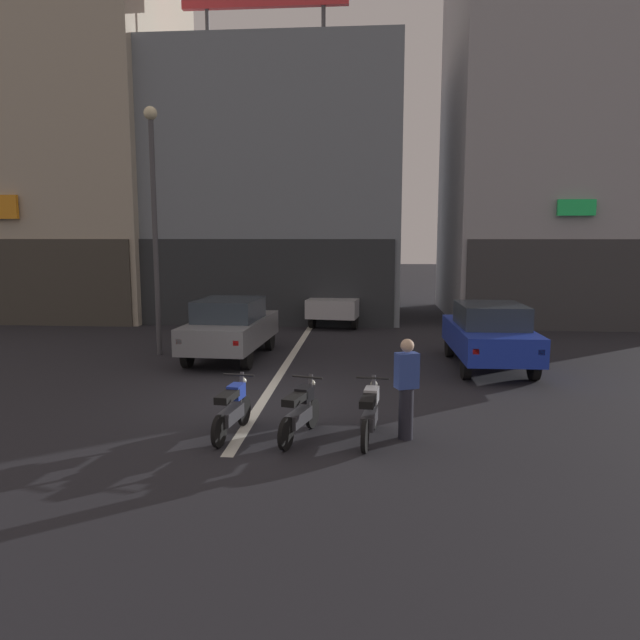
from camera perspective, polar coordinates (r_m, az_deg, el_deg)
The scene contains 13 objects.
ground_plane at distance 12.09m, azimuth -5.59°, elevation -7.87°, with size 120.00×120.00×0.00m, color #232328.
lane_centre_line at distance 17.87m, azimuth -2.17°, elevation -2.60°, with size 0.20×18.00×0.01m, color silver.
building_corner_left at distance 29.02m, azimuth -24.29°, elevation 17.01°, with size 10.13×8.58×16.37m.
building_mid_block at distance 25.60m, azimuth -4.54°, elevation 12.27°, with size 10.38×7.54×10.42m.
building_far_right at distance 26.87m, azimuth 22.37°, elevation 18.78°, with size 8.78×8.04×17.18m.
car_grey_crossing_near at distance 16.25m, azimuth -8.56°, elevation -0.61°, with size 1.98×4.19×1.64m.
car_blue_parked_kerbside at distance 15.52m, azimuth 15.92°, elevation -1.24°, with size 1.82×4.13×1.64m.
car_silver_down_street at distance 22.60m, azimuth 1.92°, elevation 1.90°, with size 2.26×4.29×1.64m.
street_lamp at distance 17.06m, azimuth -15.64°, elevation 10.44°, with size 0.36×0.36×6.74m.
motorcycle_blue_row_leftmost at distance 10.12m, azimuth -8.41°, elevation -8.40°, with size 0.55×1.66×0.98m.
motorcycle_black_row_left_mid at distance 9.88m, azimuth -1.91°, elevation -8.72°, with size 0.62×1.63×0.98m.
motorcycle_silver_row_centre at distance 9.83m, azimuth 4.81°, elevation -8.84°, with size 0.55×1.67×0.98m.
person_by_motorcycles at distance 9.82m, azimuth 8.29°, elevation -6.49°, with size 0.42×0.34×1.67m.
Camera 1 is at (2.11, -11.44, 3.31)m, focal length 33.35 mm.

